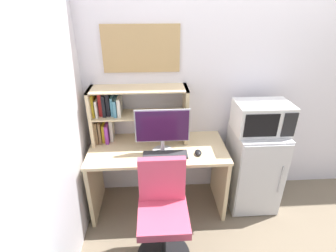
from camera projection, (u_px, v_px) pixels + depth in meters
wall_back at (281, 79)px, 2.62m from camera, size 6.40×0.04×2.60m
desk at (158, 166)px, 2.61m from camera, size 1.34×0.62×0.73m
hutch_bookshelf at (124, 112)px, 2.52m from camera, size 0.94×0.27×0.55m
monitor at (162, 129)px, 2.34m from camera, size 0.50×0.19×0.43m
keyboard at (165, 155)px, 2.38m from camera, size 0.41×0.14×0.02m
computer_mouse at (198, 153)px, 2.40m from camera, size 0.06×0.09×0.04m
mini_fridge at (253, 168)px, 2.71m from camera, size 0.48×0.52×0.88m
microwave at (262, 118)px, 2.45m from camera, size 0.52×0.35×0.29m
desk_chair at (163, 218)px, 2.12m from camera, size 0.46×0.46×0.92m
wall_corkboard at (141, 49)px, 2.37m from camera, size 0.72×0.02×0.43m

